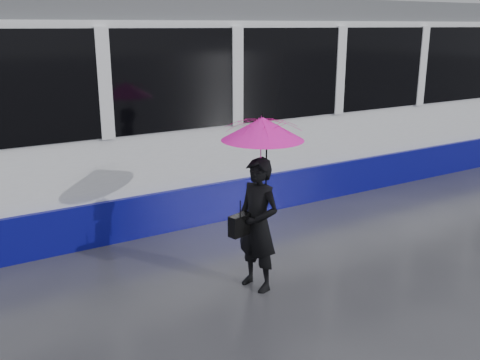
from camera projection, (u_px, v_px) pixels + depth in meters
ground at (195, 266)px, 6.77m from camera, size 90.00×90.00×0.00m
rails at (127, 209)px, 8.82m from camera, size 34.00×1.51×0.02m
tram at (225, 103)px, 9.31m from camera, size 26.00×2.56×3.35m
woman at (258, 225)px, 6.02m from camera, size 0.50×0.64×1.54m
umbrella at (262, 145)px, 5.79m from camera, size 1.11×1.11×1.04m
handbag at (240, 225)px, 5.92m from camera, size 0.30×0.19×0.42m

